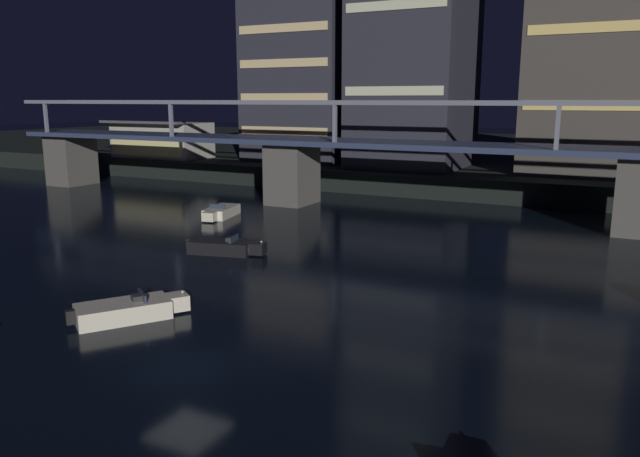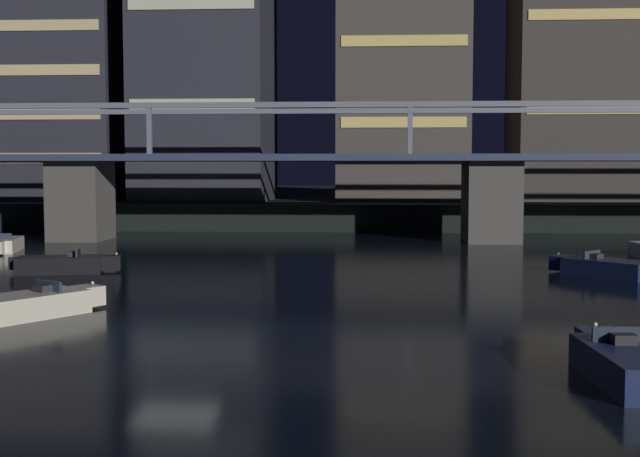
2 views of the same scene
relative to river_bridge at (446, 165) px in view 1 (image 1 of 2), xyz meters
The scene contains 8 objects.
ground_plane 33.03m from the river_bridge, 90.00° to the right, with size 400.00×400.00×0.00m, color black.
far_riverbank 48.11m from the river_bridge, 90.00° to the left, with size 240.00×80.00×2.20m, color black.
river_bridge is the anchor object (origin of this frame).
tower_west_low 29.41m from the river_bridge, 142.06° to the left, with size 12.27×10.77×19.30m.
waterfront_pavilion 41.96m from the river_bridge, 163.50° to the left, with size 12.40×7.40×4.70m.
speedboat_near_center 20.65m from the river_bridge, 115.52° to the right, with size 5.21×2.66×1.16m.
speedboat_mid_center 30.65m from the river_bridge, 100.40° to the right, with size 3.87×4.76×1.16m.
speedboat_far_right 18.74m from the river_bridge, 152.29° to the right, with size 2.65×5.21×1.16m.
Camera 1 is at (13.73, -16.08, 9.46)m, focal length 34.53 mm.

